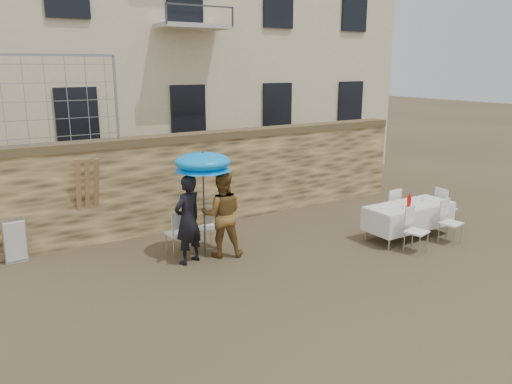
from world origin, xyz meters
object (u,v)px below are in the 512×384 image
couple_chair_right (208,226)px  chair_stack_right (15,239)px  woman_dress (222,214)px  table_chair_front_right (451,222)px  banquet_table (409,206)px  table_chair_side (445,207)px  man_suit (188,220)px  table_chair_back (388,207)px  table_chair_front_left (417,231)px  soda_bottle (409,202)px  umbrella (203,165)px  couple_chair_left (177,232)px

couple_chair_right → chair_stack_right: couple_chair_right is taller
woman_dress → table_chair_front_right: size_ratio=1.83×
woman_dress → banquet_table: woman_dress is taller
couple_chair_right → chair_stack_right: size_ratio=1.04×
table_chair_side → man_suit: bearing=84.5°
woman_dress → table_chair_back: woman_dress is taller
woman_dress → table_chair_front_left: bearing=175.3°
soda_bottle → chair_stack_right: bearing=156.5°
chair_stack_right → man_suit: bearing=-33.3°
man_suit → chair_stack_right: size_ratio=1.93×
soda_bottle → table_chair_front_left: bearing=-123.7°
man_suit → woman_dress: bearing=159.5°
couple_chair_right → table_chair_front_left: (3.55, -2.53, 0.00)m
table_chair_front_right → couple_chair_right: bearing=140.5°
table_chair_side → soda_bottle: bearing=103.7°
umbrella → table_chair_back: size_ratio=2.11×
woman_dress → table_chair_side: (5.50, -1.13, -0.40)m
table_chair_back → table_chair_side: (1.20, -0.70, 0.00)m
soda_bottle → table_chair_front_left: (-0.40, -0.60, -0.43)m
woman_dress → table_chair_back: bearing=-160.9°
man_suit → table_chair_front_left: size_ratio=1.85×
man_suit → table_chair_front_right: man_suit is taller
couple_chair_right → chair_stack_right: 3.84m
woman_dress → chair_stack_right: (-3.65, 1.90, -0.42)m
table_chair_front_right → chair_stack_right: 9.12m
man_suit → couple_chair_right: bearing=-162.4°
man_suit → umbrella: 1.11m
couple_chair_left → table_chair_front_left: size_ratio=1.00×
woman_dress → table_chair_back: 4.34m
soda_bottle → table_chair_front_right: bearing=-40.6°
table_chair_front_right → table_chair_side: bearing=32.5°
table_chair_back → couple_chair_left: bearing=-11.3°
couple_chair_left → banquet_table: bearing=157.1°
soda_bottle → table_chair_side: (1.60, 0.25, -0.43)m
table_chair_side → table_chair_front_right: bearing=138.1°
soda_bottle → table_chair_front_left: 0.84m
couple_chair_left → banquet_table: couple_chair_left is taller
banquet_table → woman_dress: bearing=163.2°
couple_chair_right → banquet_table: 4.52m
banquet_table → man_suit: bearing=165.7°
banquet_table → table_chair_front_right: (0.50, -0.75, -0.25)m
table_chair_back → woman_dress: bearing=-6.0°
table_chair_back → table_chair_side: bearing=149.5°
banquet_table → soda_bottle: bearing=-143.1°
woman_dress → umbrella: bearing=8.9°
couple_chair_left → banquet_table: size_ratio=0.46×
man_suit → couple_chair_left: 0.68m
table_chair_back → table_chair_front_right: bearing=100.7°
woman_dress → soda_bottle: (3.90, -1.38, 0.03)m
couple_chair_right → table_chair_front_left: bearing=137.5°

